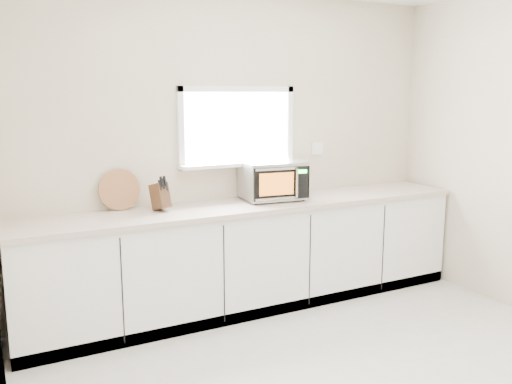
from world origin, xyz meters
TOP-DOWN VIEW (x-y plane):
  - back_wall at (0.00, 2.00)m, footprint 4.00×0.17m
  - cabinets at (0.00, 1.70)m, footprint 3.92×0.60m
  - countertop at (0.00, 1.69)m, footprint 3.92×0.64m
  - microwave at (0.23, 1.75)m, footprint 0.57×0.48m
  - knife_block at (-0.78, 1.76)m, footprint 0.14×0.21m
  - cutting_board at (-1.06, 1.94)m, footprint 0.33×0.08m
  - coffee_grinder at (0.30, 1.66)m, footprint 0.12×0.12m

SIDE VIEW (x-z plane):
  - cabinets at x=0.00m, z-range 0.00..0.88m
  - countertop at x=0.00m, z-range 0.88..0.92m
  - coffee_grinder at x=0.30m, z-range 0.92..1.11m
  - knife_block at x=-0.78m, z-range 0.90..1.18m
  - cutting_board at x=-1.06m, z-range 0.92..1.25m
  - microwave at x=0.23m, z-range 0.93..1.27m
  - back_wall at x=0.00m, z-range 0.01..2.71m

